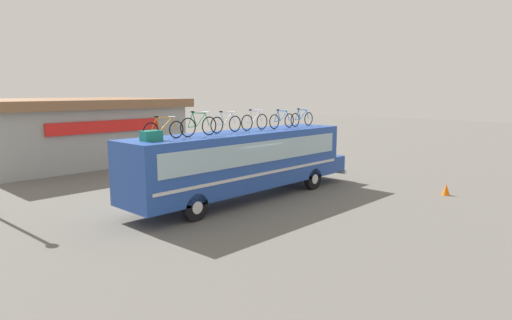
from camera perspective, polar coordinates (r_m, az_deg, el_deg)
The scene contains 11 objects.
ground_plane at distance 19.32m, azimuth -1.85°, elevation -5.12°, with size 120.00×120.00×0.00m, color #605E59.
bus at distance 19.08m, azimuth -1.54°, elevation -0.01°, with size 12.19×2.46×2.96m.
luggage_bag_1 at distance 15.82m, azimuth -13.45°, elevation 3.07°, with size 0.69×0.45×0.36m, color #1E7F66.
rooftop_bicycle_1 at distance 16.21m, azimuth -11.88°, elevation 3.91°, with size 1.74×0.44×0.86m.
rooftop_bicycle_2 at distance 17.18m, azimuth -7.45°, elevation 4.44°, with size 1.79×0.44×0.98m.
rooftop_bicycle_3 at distance 18.52m, azimuth -3.92°, elevation 4.75°, with size 1.73×0.44×0.92m.
rooftop_bicycle_4 at distance 19.66m, azimuth -0.19°, elevation 5.04°, with size 1.68×0.44×0.94m.
rooftop_bicycle_5 at distance 20.71m, azimuth 3.37°, elevation 5.18°, with size 1.76×0.44×0.90m.
rooftop_bicycle_6 at distance 22.03m, azimuth 5.98°, elevation 5.37°, with size 1.76×0.44×0.89m.
roadside_building at distance 32.21m, azimuth -22.93°, elevation 3.68°, with size 12.83×10.54×4.17m.
traffic_cone at distance 21.81m, azimuth 23.45°, elevation -3.53°, with size 0.36×0.36×0.52m, color orange.
Camera 1 is at (-13.15, -13.34, 4.71)m, focal length 30.80 mm.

